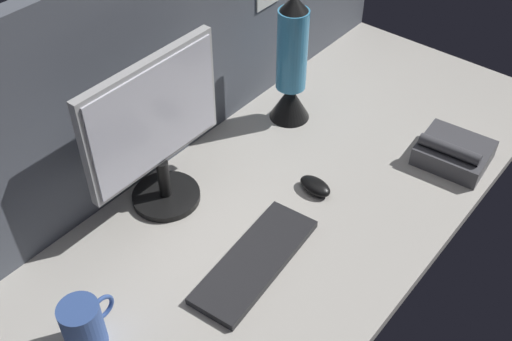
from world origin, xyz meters
TOP-DOWN VIEW (x-y plane):
  - ground_plane at (0.00, 0.00)cm, footprint 180.00×80.00cm
  - cubicle_wall_back at (0.05, 37.50)cm, footprint 180.00×5.50cm
  - monitor at (-23.88, 25.13)cm, footprint 40.80×18.00cm
  - keyboard at (-25.91, -7.71)cm, footprint 38.06×16.43cm
  - mouse at (3.51, -4.31)cm, footprint 6.64×10.17cm
  - mug_ceramic_blue at (-64.90, 6.35)cm, footprint 12.70×8.71cm
  - lava_lamp at (25.59, 20.96)cm, footprint 12.28×12.28cm
  - desk_phone at (37.93, -27.31)cm, footprint 18.53×20.36cm

SIDE VIEW (x-z plane):
  - ground_plane at x=0.00cm, z-range -3.00..0.00cm
  - keyboard at x=-25.91cm, z-range 0.00..2.00cm
  - mouse at x=3.51cm, z-range 0.00..3.40cm
  - desk_phone at x=37.93cm, z-range -1.21..7.59cm
  - mug_ceramic_blue at x=-64.90cm, z-range 0.03..12.26cm
  - lava_lamp at x=25.59cm, z-range -3.24..36.96cm
  - monitor at x=-23.88cm, z-range 2.15..44.16cm
  - cubicle_wall_back at x=0.05cm, z-range 0.02..59.66cm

